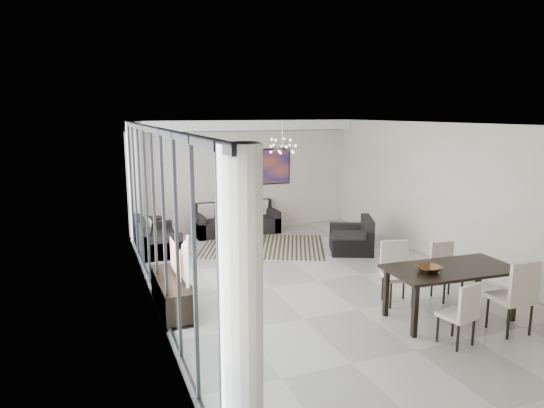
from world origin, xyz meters
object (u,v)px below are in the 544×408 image
coffee_table (234,232)px  tv_console (172,294)px  sofa_main (236,223)px  television (181,260)px  dining_table (451,273)px

coffee_table → tv_console: 4.36m
coffee_table → sofa_main: 0.66m
tv_console → sofa_main: bearing=61.3°
sofa_main → television: size_ratio=2.19×
television → dining_table: television is taller
coffee_table → dining_table: dining_table is taller
tv_console → dining_table: bearing=-26.0°
tv_console → television: television is taller
coffee_table → television: television is taller
coffee_table → dining_table: bearing=-73.3°
television → dining_table: (3.71, -1.87, -0.07)m
sofa_main → tv_console: 5.01m
tv_console → television: size_ratio=1.65×
tv_console → television: bearing=-7.0°
coffee_table → sofa_main: (0.23, 0.62, 0.08)m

